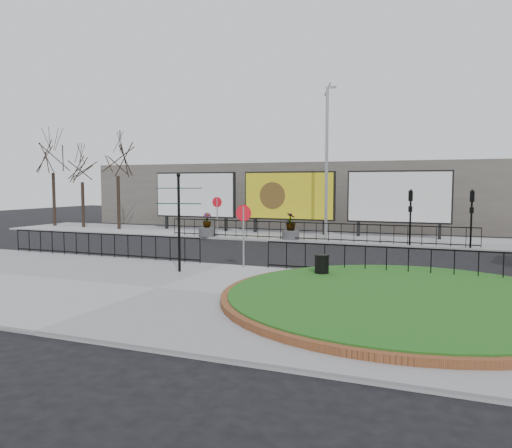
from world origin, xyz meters
The scene contains 24 objects.
ground centered at (0.00, 0.00, 0.00)m, with size 90.00×90.00×0.00m, color black.
pavement_near centered at (0.00, -5.00, 0.06)m, with size 30.00×10.00×0.12m, color gray.
pavement_far centered at (0.00, 12.00, 0.06)m, with size 44.00×6.00×0.12m, color gray.
brick_edge centered at (7.50, -4.00, 0.21)m, with size 10.40×10.40×0.18m, color brown.
grass_lawn centered at (7.50, -4.00, 0.23)m, with size 10.00×10.00×0.22m, color #1B4512.
railing_near_left centered at (-6.00, -0.30, 0.67)m, with size 10.00×0.10×1.10m, color black, non-canonical shape.
railing_near_right centered at (6.50, -0.30, 0.67)m, with size 9.00×0.10×1.10m, color black, non-canonical shape.
railing_far centered at (1.00, 9.30, 0.67)m, with size 18.00×0.10×1.10m, color black, non-canonical shape.
speed_sign_far centered at (-5.00, 9.40, 1.92)m, with size 0.64×0.07×2.47m.
speed_sign_near centered at (1.00, -0.40, 1.92)m, with size 0.64×0.07×2.47m.
billboard_left centered at (-8.50, 12.97, 2.60)m, with size 6.20×0.31×4.10m.
billboard_mid centered at (-1.50, 12.97, 2.60)m, with size 6.20×0.31×4.10m.
billboard_right centered at (5.50, 12.97, 2.60)m, with size 6.20×0.31×4.10m.
lamp_post centered at (1.51, 11.00, 4.83)m, with size 0.74×0.18×9.23m.
signal_pole_a centered at (6.50, 9.34, 2.10)m, with size 0.22×0.26×3.00m.
signal_pole_b centered at (9.50, 9.34, 2.10)m, with size 0.22×0.26×3.00m.
tree_left centered at (-14.00, 11.50, 3.62)m, with size 2.00×2.00×7.00m, color #2D2119, non-canonical shape.
tree_mid centered at (-17.50, 11.80, 3.22)m, with size 2.00×2.00×6.20m, color #2D2119, non-canonical shape.
tree_far centered at (-20.50, 12.00, 3.87)m, with size 2.00×2.00×7.50m, color #2D2119, non-canonical shape.
building_backdrop centered at (0.00, 22.00, 2.50)m, with size 40.00×10.00×5.00m, color #625C55.
fingerpost_sign centered at (-0.85, -2.21, 2.35)m, with size 1.73×0.65×3.69m.
litter_bin centered at (4.50, -1.71, 0.56)m, with size 0.52×0.52×0.86m.
planter_a centered at (-5.71, 9.40, 0.61)m, with size 1.07×1.07×1.49m.
planter_b centered at (-0.29, 9.64, 0.71)m, with size 1.03×1.03×1.61m.
Camera 1 is at (8.72, -18.36, 3.43)m, focal length 35.00 mm.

